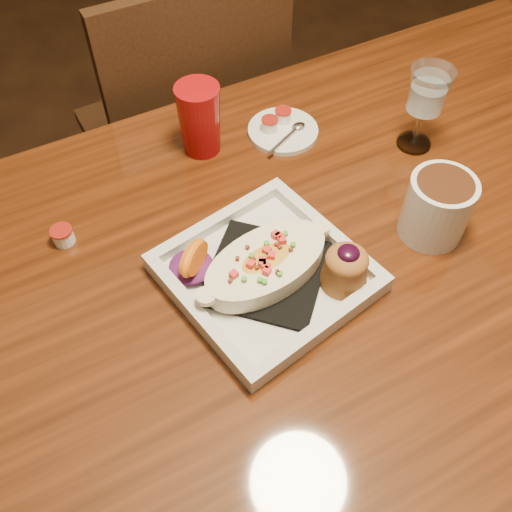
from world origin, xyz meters
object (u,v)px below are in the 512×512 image
saucer (282,129)px  plate (274,269)px  coffee_mug (439,204)px  goblet (427,95)px  chair_far (187,135)px  red_tumbler (200,119)px  table (335,287)px

saucer → plate: bearing=-121.9°
coffee_mug → goblet: goblet is taller
coffee_mug → goblet: size_ratio=0.89×
chair_far → saucer: size_ratio=7.36×
plate → goblet: 0.40m
plate → saucer: (0.17, 0.28, -0.02)m
red_tumbler → coffee_mug: bearing=-55.6°
red_tumbler → goblet: bearing=-26.8°
table → goblet: goblet is taller
goblet → red_tumbler: (-0.33, 0.17, -0.04)m
coffee_mug → saucer: coffee_mug is taller
chair_far → saucer: chair_far is taller
table → goblet: (0.24, 0.14, 0.20)m
table → red_tumbler: size_ratio=12.01×
table → saucer: (0.05, 0.28, 0.11)m
coffee_mug → goblet: (0.10, 0.17, 0.05)m
table → red_tumbler: (-0.09, 0.31, 0.16)m
coffee_mug → red_tumbler: red_tumbler is taller
coffee_mug → saucer: (-0.09, 0.31, -0.05)m
plate → chair_far: bearing=68.9°
chair_far → red_tumbler: 0.45m
coffee_mug → plate: bearing=150.1°
goblet → saucer: size_ratio=1.19×
plate → red_tumbler: bearing=74.1°
coffee_mug → saucer: size_ratio=1.06×
chair_far → goblet: (0.24, -0.49, 0.35)m
coffee_mug → table: bearing=145.6°
red_tumbler → chair_far: bearing=74.5°
chair_far → red_tumbler: (-0.09, -0.32, 0.31)m
coffee_mug → goblet: bearing=36.3°
chair_far → goblet: chair_far is taller
table → chair_far: 0.65m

